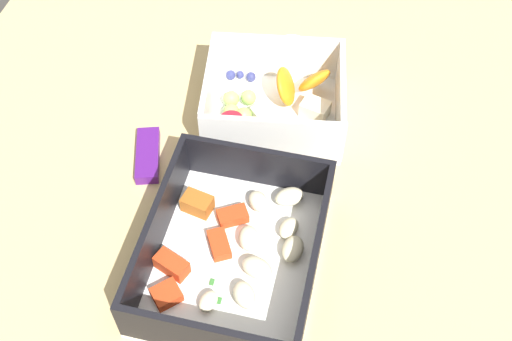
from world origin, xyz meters
TOP-DOWN VIEW (x-y plane):
  - table_surface at (0.00, 0.00)cm, footprint 80.00×80.00cm
  - pasta_container at (-10.97, 1.00)cm, footprint 19.82×16.07cm
  - fruit_bowl at (8.20, 0.84)cm, footprint 15.16×16.72cm
  - candy_bar at (-0.86, 13.02)cm, footprint 7.39×4.25cm
  - paper_cup_liner at (18.63, 0.73)cm, footprint 4.07×4.07cm

SIDE VIEW (x-z plane):
  - table_surface at x=0.00cm, z-range 0.00..2.00cm
  - candy_bar at x=-0.86cm, z-range 2.00..3.20cm
  - paper_cup_liner at x=18.63cm, z-range 2.00..3.66cm
  - pasta_container at x=-10.97cm, z-range 0.89..6.65cm
  - fruit_bowl at x=8.20cm, z-range 1.01..7.31cm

